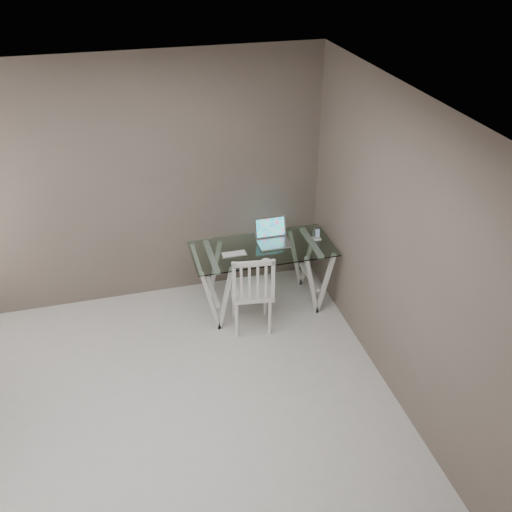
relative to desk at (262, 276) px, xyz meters
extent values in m
plane|color=beige|center=(-1.20, -1.66, -0.38)|extent=(4.50, 4.50, 0.00)
cube|color=white|center=(-1.20, -1.66, 2.32)|extent=(4.00, 4.50, 0.02)
cube|color=#61544C|center=(-1.20, 0.59, 0.97)|extent=(4.00, 0.02, 2.70)
cube|color=#61544C|center=(0.80, -1.66, 0.97)|extent=(0.02, 4.50, 2.70)
cube|color=silver|center=(0.00, 0.00, 0.36)|extent=(1.50, 0.70, 0.01)
cube|color=silver|center=(-0.55, 0.00, -0.02)|extent=(0.24, 0.62, 0.72)
cube|color=silver|center=(0.55, 0.00, -0.02)|extent=(0.24, 0.62, 0.72)
cube|color=white|center=(-0.20, -0.31, 0.07)|extent=(0.48, 0.48, 0.04)
cylinder|color=white|center=(-0.40, -0.46, -0.17)|extent=(0.04, 0.04, 0.43)
cylinder|color=white|center=(-0.06, -0.51, -0.17)|extent=(0.04, 0.04, 0.43)
cylinder|color=white|center=(-0.35, -0.12, -0.17)|extent=(0.04, 0.04, 0.43)
cylinder|color=white|center=(-0.01, -0.17, -0.17)|extent=(0.04, 0.04, 0.43)
cube|color=white|center=(-0.23, -0.51, 0.31)|extent=(0.42, 0.09, 0.47)
cube|color=#B6B6BB|center=(0.14, 0.05, 0.37)|extent=(0.35, 0.24, 0.02)
cube|color=#19D899|center=(0.14, 0.19, 0.49)|extent=(0.35, 0.07, 0.23)
cube|color=silver|center=(-0.32, -0.05, 0.37)|extent=(0.26, 0.11, 0.01)
ellipsoid|color=white|center=(-0.04, -0.26, 0.38)|extent=(0.10, 0.06, 0.03)
cube|color=white|center=(0.62, 0.02, 0.37)|extent=(0.07, 0.07, 0.02)
cube|color=black|center=(0.62, 0.03, 0.43)|extent=(0.06, 0.03, 0.11)
camera|label=1|loc=(-1.40, -4.96, 3.46)|focal=40.00mm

